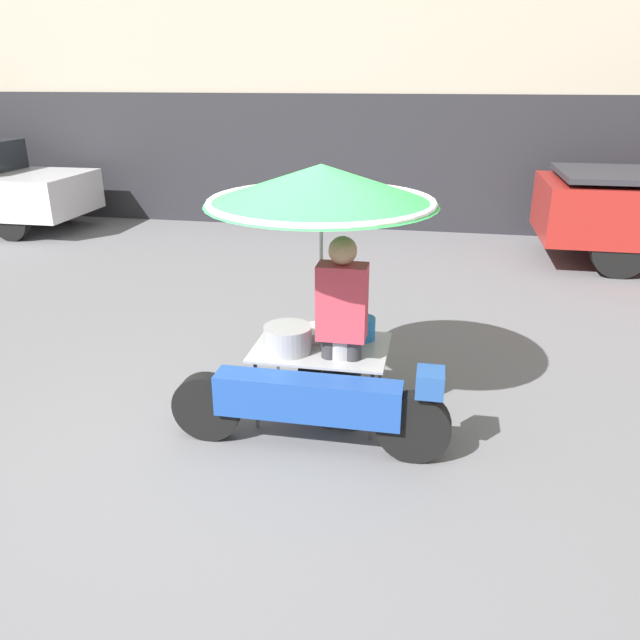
# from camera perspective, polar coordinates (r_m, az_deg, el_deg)

# --- Properties ---
(ground_plane) EXTENTS (36.00, 36.00, 0.00)m
(ground_plane) POSITION_cam_1_polar(r_m,az_deg,el_deg) (5.01, -5.57, -11.30)
(ground_plane) COLOR slate
(shopfront_building) EXTENTS (28.00, 2.06, 4.47)m
(shopfront_building) POSITION_cam_1_polar(r_m,az_deg,el_deg) (12.66, 5.45, 19.22)
(shopfront_building) COLOR #B2A893
(shopfront_building) RESTS_ON ground
(vendor_motorcycle_cart) EXTENTS (2.16, 1.78, 2.09)m
(vendor_motorcycle_cart) POSITION_cam_1_polar(r_m,az_deg,el_deg) (4.76, -0.01, 7.93)
(vendor_motorcycle_cart) COLOR black
(vendor_motorcycle_cart) RESTS_ON ground
(vendor_person) EXTENTS (0.38, 0.22, 1.60)m
(vendor_person) POSITION_cam_1_polar(r_m,az_deg,el_deg) (4.83, 2.00, -0.51)
(vendor_person) COLOR #2D2D33
(vendor_person) RESTS_ON ground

